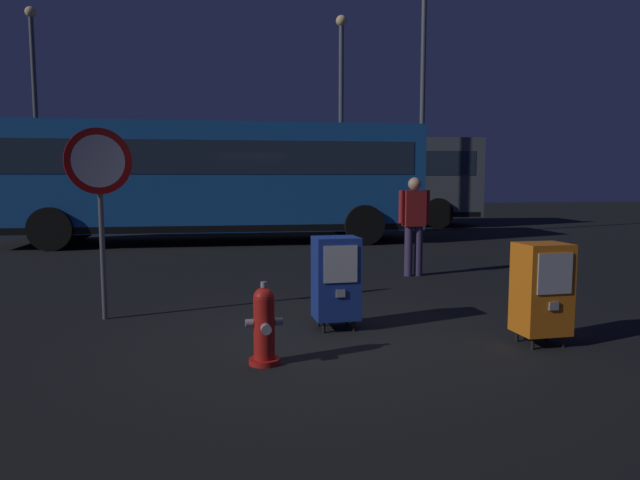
% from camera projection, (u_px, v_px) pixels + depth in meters
% --- Properties ---
extents(ground_plane, '(60.00, 60.00, 0.00)m').
position_uv_depth(ground_plane, '(317.00, 339.00, 5.98)').
color(ground_plane, black).
extents(fire_hydrant, '(0.33, 0.32, 0.75)m').
position_uv_depth(fire_hydrant, '(264.00, 326.00, 5.16)').
color(fire_hydrant, red).
rests_on(fire_hydrant, ground_plane).
extents(newspaper_box_primary, '(0.48, 0.42, 1.02)m').
position_uv_depth(newspaper_box_primary, '(336.00, 278.00, 6.34)').
color(newspaper_box_primary, black).
rests_on(newspaper_box_primary, ground_plane).
extents(newspaper_box_secondary, '(0.48, 0.42, 1.02)m').
position_uv_depth(newspaper_box_secondary, '(542.00, 288.00, 5.74)').
color(newspaper_box_secondary, black).
rests_on(newspaper_box_secondary, ground_plane).
extents(stop_sign, '(0.71, 0.31, 2.23)m').
position_uv_depth(stop_sign, '(100.00, 183.00, 6.66)').
color(stop_sign, '#4C4F54').
rests_on(stop_sign, ground_plane).
extents(pedestrian, '(0.55, 0.22, 1.67)m').
position_uv_depth(pedestrian, '(414.00, 220.00, 9.78)').
color(pedestrian, '#382D51').
rests_on(pedestrian, ground_plane).
extents(bus_near, '(10.64, 3.30, 3.00)m').
position_uv_depth(bus_near, '(214.00, 176.00, 14.91)').
color(bus_near, '#19519E').
rests_on(bus_near, ground_plane).
extents(bus_far, '(10.73, 3.79, 3.00)m').
position_uv_depth(bus_far, '(324.00, 177.00, 20.02)').
color(bus_far, '#4C5156').
rests_on(bus_far, ground_plane).
extents(street_light_near_left, '(0.32, 0.32, 7.59)m').
position_uv_depth(street_light_near_left, '(423.00, 81.00, 16.22)').
color(street_light_near_left, '#4C4F54').
rests_on(street_light_near_left, ground_plane).
extents(street_light_near_right, '(0.32, 0.32, 6.69)m').
position_uv_depth(street_light_near_right, '(35.00, 103.00, 17.36)').
color(street_light_near_right, '#4C4F54').
rests_on(street_light_near_right, ground_plane).
extents(street_light_far_left, '(0.32, 0.32, 6.29)m').
position_uv_depth(street_light_far_left, '(341.00, 108.00, 16.80)').
color(street_light_far_left, '#4C4F54').
rests_on(street_light_far_left, ground_plane).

